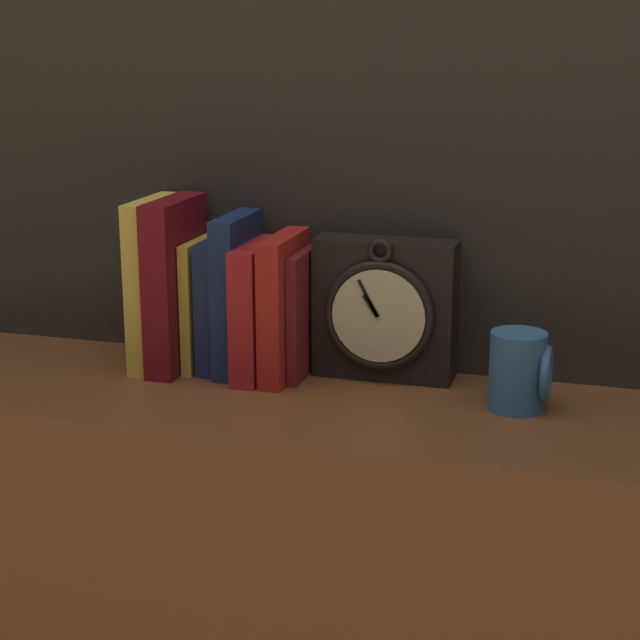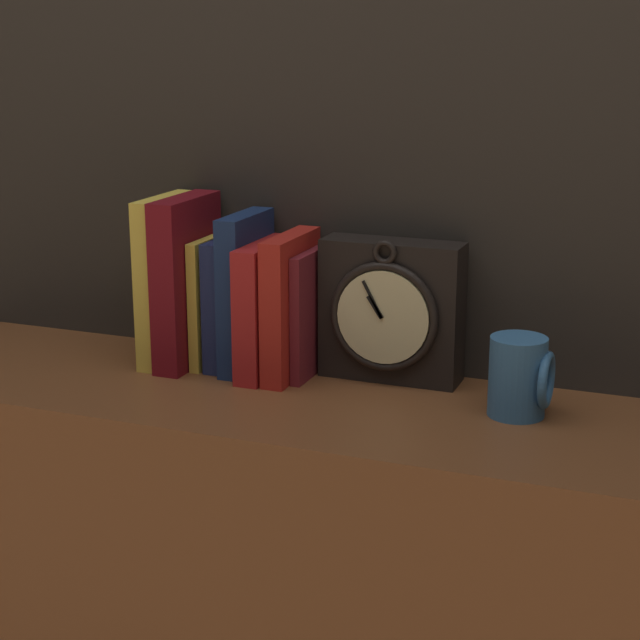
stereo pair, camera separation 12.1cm
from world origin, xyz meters
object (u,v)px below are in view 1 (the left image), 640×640
(book_slot1_maroon, at_px, (176,285))
(book_slot3_navy, at_px, (218,304))
(book_slot0_yellow, at_px, (154,283))
(clock, at_px, (384,310))
(book_slot4_navy, at_px, (237,294))
(book_slot5_red, at_px, (258,310))
(mug, at_px, (520,371))
(book_slot2_yellow, at_px, (200,303))
(book_slot7_maroon, at_px, (304,314))
(book_slot6_red, at_px, (284,307))

(book_slot1_maroon, height_order, book_slot3_navy, book_slot1_maroon)
(book_slot0_yellow, distance_m, book_slot3_navy, 0.10)
(clock, xyz_separation_m, book_slot4_navy, (-0.21, -0.03, 0.01))
(book_slot5_red, xyz_separation_m, mug, (0.38, -0.04, -0.04))
(mug, bearing_deg, book_slot1_maroon, 175.34)
(book_slot2_yellow, bearing_deg, mug, -6.86)
(book_slot0_yellow, height_order, book_slot1_maroon, book_slot1_maroon)
(mug, bearing_deg, book_slot5_red, 173.75)
(book_slot3_navy, relative_size, book_slot7_maroon, 1.05)
(book_slot3_navy, height_order, book_slot7_maroon, book_slot3_navy)
(clock, distance_m, book_slot7_maroon, 0.11)
(book_slot3_navy, distance_m, book_slot7_maroon, 0.13)
(book_slot1_maroon, distance_m, book_slot2_yellow, 0.05)
(book_slot1_maroon, bearing_deg, book_slot3_navy, 15.26)
(mug, bearing_deg, book_slot0_yellow, 175.25)
(clock, distance_m, book_slot6_red, 0.14)
(book_slot0_yellow, height_order, book_slot7_maroon, book_slot0_yellow)
(book_slot4_navy, relative_size, mug, 2.19)
(book_slot6_red, bearing_deg, book_slot3_navy, 172.31)
(book_slot0_yellow, distance_m, mug, 0.55)
(book_slot4_navy, bearing_deg, clock, 7.87)
(book_slot2_yellow, bearing_deg, book_slot0_yellow, -169.68)
(book_slot2_yellow, relative_size, book_slot4_navy, 0.83)
(clock, relative_size, book_slot6_red, 1.01)
(book_slot7_maroon, height_order, mug, book_slot7_maroon)
(book_slot6_red, relative_size, book_slot7_maroon, 1.13)
(book_slot6_red, bearing_deg, clock, 14.98)
(book_slot5_red, bearing_deg, mug, -6.25)
(book_slot1_maroon, distance_m, book_slot4_navy, 0.09)
(book_slot2_yellow, xyz_separation_m, book_slot3_navy, (0.03, 0.00, 0.00))
(book_slot7_maroon, bearing_deg, book_slot1_maroon, -175.45)
(mug, bearing_deg, clock, 158.43)
(clock, height_order, book_slot7_maroon, clock)
(book_slot6_red, bearing_deg, book_slot2_yellow, 174.10)
(book_slot3_navy, height_order, mug, book_slot3_navy)
(book_slot7_maroon, distance_m, mug, 0.32)
(clock, relative_size, book_slot5_red, 1.08)
(book_slot3_navy, relative_size, book_slot4_navy, 0.83)
(book_slot4_navy, relative_size, book_slot5_red, 1.20)
(book_slot0_yellow, xyz_separation_m, book_slot1_maroon, (0.04, -0.00, 0.00))
(mug, bearing_deg, book_slot3_navy, 172.66)
(book_slot0_yellow, relative_size, book_slot7_maroon, 1.36)
(book_slot3_navy, xyz_separation_m, book_slot7_maroon, (0.13, -0.00, -0.00))
(book_slot0_yellow, bearing_deg, book_slot2_yellow, 10.32)
(book_slot1_maroon, relative_size, book_slot3_navy, 1.31)
(book_slot3_navy, distance_m, book_slot4_navy, 0.04)
(book_slot7_maroon, bearing_deg, book_slot3_navy, 179.55)
(clock, bearing_deg, book_slot1_maroon, -172.72)
(book_slot0_yellow, distance_m, book_slot1_maroon, 0.04)
(book_slot0_yellow, bearing_deg, book_slot4_navy, 2.60)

